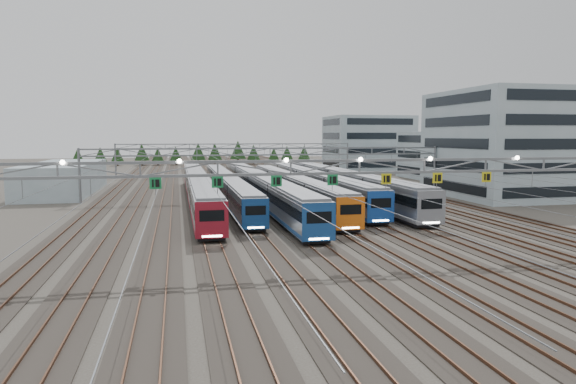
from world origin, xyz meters
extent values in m
plane|color=#47423A|center=(0.00, 0.00, 0.00)|extent=(400.00, 400.00, 0.00)
cube|color=#2D2823|center=(0.00, 100.00, 0.04)|extent=(54.00, 260.00, 0.08)
cube|color=brown|center=(-25.47, 100.00, 0.16)|extent=(0.08, 260.00, 0.16)
cube|color=brown|center=(25.47, 100.00, 0.16)|extent=(0.08, 260.00, 0.16)
cube|color=brown|center=(-0.72, 100.00, 0.16)|extent=(0.08, 260.00, 0.16)
cube|color=brown|center=(0.72, 100.00, 0.16)|extent=(0.08, 260.00, 0.16)
cube|color=black|center=(-11.25, 37.71, 0.43)|extent=(2.51, 60.29, 0.38)
cube|color=#989A9F|center=(-11.25, 37.71, 2.27)|extent=(2.95, 61.52, 3.32)
cube|color=black|center=(-11.25, 37.71, 2.67)|extent=(3.01, 61.21, 1.00)
cube|color=maroon|center=(-11.25, 37.71, 0.87)|extent=(3.00, 61.21, 0.37)
cube|color=slate|center=(-11.25, 37.71, 4.03)|extent=(2.66, 60.29, 0.26)
cube|color=maroon|center=(-11.25, 7.00, 2.27)|extent=(2.97, 0.12, 3.32)
cube|color=black|center=(-11.25, 6.97, 2.67)|extent=(2.21, 0.10, 1.00)
cube|color=white|center=(-11.25, 6.94, 0.82)|extent=(1.77, 0.06, 0.16)
cube|color=black|center=(-6.75, 39.72, 0.41)|extent=(2.30, 56.90, 0.35)
cube|color=#989A9F|center=(-6.75, 39.72, 2.10)|extent=(2.71, 58.06, 3.05)
cube|color=black|center=(-6.75, 39.72, 2.47)|extent=(2.77, 57.77, 0.92)
cube|color=navy|center=(-6.75, 39.72, 0.82)|extent=(2.76, 57.77, 0.34)
cube|color=slate|center=(-6.75, 39.72, 3.72)|extent=(2.44, 56.90, 0.24)
cube|color=navy|center=(-6.75, 10.74, 2.10)|extent=(2.73, 0.12, 3.05)
cube|color=black|center=(-6.75, 10.71, 2.47)|extent=(2.03, 0.10, 0.92)
cube|color=white|center=(-6.75, 10.68, 0.77)|extent=(1.62, 0.06, 0.15)
cube|color=black|center=(-2.25, 38.10, 0.43)|extent=(2.55, 67.39, 0.39)
cube|color=#989A9F|center=(-2.25, 38.10, 2.30)|extent=(3.00, 68.77, 3.37)
cube|color=black|center=(-2.25, 38.10, 2.70)|extent=(3.06, 68.42, 1.02)
cube|color=#1A478D|center=(-2.25, 38.10, 0.88)|extent=(3.05, 68.42, 0.37)
cube|color=slate|center=(-2.25, 38.10, 4.09)|extent=(2.70, 67.39, 0.27)
cube|color=#1A478D|center=(-2.25, 3.77, 2.30)|extent=(3.02, 0.12, 3.37)
cube|color=black|center=(-2.25, 3.74, 2.70)|extent=(2.25, 0.10, 1.02)
cube|color=white|center=(-2.25, 3.71, 0.83)|extent=(1.80, 0.06, 0.16)
cube|color=black|center=(2.25, 34.17, 0.43)|extent=(2.45, 50.60, 0.37)
cube|color=#989A9F|center=(2.25, 34.17, 2.22)|extent=(2.88, 51.63, 3.25)
cube|color=black|center=(2.25, 34.17, 2.61)|extent=(2.94, 51.37, 0.98)
cube|color=orange|center=(2.25, 34.17, 0.86)|extent=(2.93, 51.37, 0.36)
cube|color=slate|center=(2.25, 34.17, 3.95)|extent=(2.60, 50.60, 0.26)
cube|color=orange|center=(2.25, 8.41, 2.22)|extent=(2.90, 0.12, 3.25)
cube|color=black|center=(2.25, 8.38, 2.61)|extent=(2.16, 0.10, 0.98)
cube|color=white|center=(2.25, 8.35, 0.81)|extent=(1.73, 0.06, 0.15)
cube|color=black|center=(6.75, 44.43, 0.43)|extent=(2.55, 64.23, 0.39)
cube|color=#989A9F|center=(6.75, 44.43, 2.30)|extent=(3.00, 65.54, 3.37)
cube|color=black|center=(6.75, 44.43, 2.71)|extent=(3.06, 65.21, 1.02)
cube|color=#1848A8|center=(6.75, 44.43, 0.88)|extent=(3.05, 65.21, 0.37)
cube|color=slate|center=(6.75, 44.43, 4.09)|extent=(2.70, 64.23, 0.27)
cube|color=#1848A8|center=(6.75, 11.71, 2.30)|extent=(3.02, 0.12, 3.37)
cube|color=black|center=(6.75, 11.68, 2.71)|extent=(2.25, 0.10, 1.02)
cube|color=white|center=(6.75, 11.65, 0.83)|extent=(1.80, 0.06, 0.16)
cube|color=black|center=(11.25, 41.06, 0.44)|extent=(2.65, 62.49, 0.40)
cube|color=#989A9F|center=(11.25, 41.06, 2.38)|extent=(3.12, 63.77, 3.51)
cube|color=black|center=(11.25, 41.06, 2.81)|extent=(3.18, 63.45, 1.06)
cube|color=gray|center=(11.25, 41.06, 0.91)|extent=(3.17, 63.45, 0.39)
cube|color=slate|center=(11.25, 41.06, 4.25)|extent=(2.81, 62.49, 0.28)
cube|color=gray|center=(11.25, 9.23, 2.38)|extent=(3.14, 0.12, 3.51)
cube|color=black|center=(11.25, 9.20, 2.81)|extent=(2.34, 0.10, 1.06)
cube|color=white|center=(11.25, 9.17, 0.85)|extent=(1.87, 0.06, 0.17)
cube|color=slate|center=(0.00, 0.00, 7.80)|extent=(56.00, 0.22, 0.22)
cube|color=slate|center=(0.00, 0.00, 6.80)|extent=(56.00, 0.22, 0.22)
cube|color=#1A8645|center=(-15.75, -0.12, 6.30)|extent=(0.85, 0.06, 0.85)
cube|color=#1A8645|center=(-11.25, -0.12, 6.30)|extent=(0.85, 0.06, 0.85)
cube|color=#1A8645|center=(-6.75, -0.12, 6.30)|extent=(0.85, 0.06, 0.85)
cube|color=#1A8645|center=(-2.25, -0.12, 6.30)|extent=(0.85, 0.06, 0.85)
cube|color=yellow|center=(2.25, -0.12, 6.30)|extent=(0.85, 0.06, 0.85)
cube|color=yellow|center=(6.75, -0.12, 6.30)|extent=(0.85, 0.06, 0.85)
cube|color=yellow|center=(11.25, -0.12, 6.30)|extent=(0.85, 0.06, 0.85)
cylinder|color=slate|center=(-28.00, 40.00, 4.00)|extent=(0.36, 0.36, 8.00)
cylinder|color=slate|center=(28.00, 40.00, 4.00)|extent=(0.36, 0.36, 8.00)
cube|color=slate|center=(0.00, 40.00, 7.80)|extent=(56.00, 0.22, 0.22)
cube|color=slate|center=(0.00, 40.00, 6.80)|extent=(56.00, 0.22, 0.22)
cylinder|color=slate|center=(-28.00, 85.00, 4.00)|extent=(0.36, 0.36, 8.00)
cylinder|color=slate|center=(28.00, 85.00, 4.00)|extent=(0.36, 0.36, 8.00)
cube|color=slate|center=(0.00, 85.00, 7.80)|extent=(56.00, 0.22, 0.22)
cube|color=slate|center=(0.00, 85.00, 6.80)|extent=(56.00, 0.22, 0.22)
cube|color=#95ABB1|center=(37.26, 34.79, 8.43)|extent=(18.00, 22.00, 16.86)
cube|color=#95ABB1|center=(44.91, 69.74, 5.34)|extent=(14.00, 16.00, 10.67)
cube|color=#95ABB1|center=(39.15, 99.94, 7.63)|extent=(22.00, 18.00, 15.26)
cube|color=#95ABB1|center=(-33.17, 55.38, 2.57)|extent=(10.00, 30.00, 5.14)
camera|label=1|loc=(-14.18, -38.57, 9.74)|focal=32.00mm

